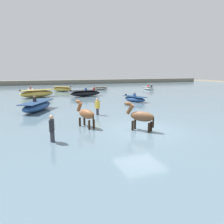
% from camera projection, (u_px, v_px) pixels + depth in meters
% --- Properties ---
extents(ground_plane, '(120.00, 120.00, 0.00)m').
position_uv_depth(ground_plane, '(140.00, 136.00, 11.53)').
color(ground_plane, '#756B56').
extents(water_surface, '(90.00, 90.00, 0.38)m').
position_uv_depth(water_surface, '(93.00, 105.00, 20.68)').
color(water_surface, slate).
rests_on(water_surface, ground).
extents(horse_lead_bay, '(1.35, 1.55, 1.91)m').
position_uv_depth(horse_lead_bay, '(141.00, 117.00, 11.05)').
color(horse_lead_bay, brown).
rests_on(horse_lead_bay, ground).
extents(horse_trailing_chestnut, '(0.93, 1.71, 1.89)m').
position_uv_depth(horse_trailing_chestnut, '(86.00, 115.00, 11.77)').
color(horse_trailing_chestnut, brown).
rests_on(horse_trailing_chestnut, ground).
extents(boat_near_starboard, '(1.03, 2.62, 1.03)m').
position_uv_depth(boat_near_starboard, '(31.00, 91.00, 30.49)').
color(boat_near_starboard, '#B2AD9E').
rests_on(boat_near_starboard, water_surface).
extents(boat_near_port, '(4.15, 1.77, 1.23)m').
position_uv_depth(boat_near_port, '(85.00, 93.00, 26.41)').
color(boat_near_port, black).
rests_on(boat_near_port, water_surface).
extents(boat_mid_channel, '(1.48, 2.85, 1.00)m').
position_uv_depth(boat_mid_channel, '(148.00, 88.00, 35.58)').
color(boat_mid_channel, silver).
rests_on(boat_mid_channel, water_surface).
extents(boat_far_inshore, '(3.37, 3.39, 0.89)m').
position_uv_depth(boat_far_inshore, '(62.00, 89.00, 32.55)').
color(boat_far_inshore, gold).
rests_on(boat_far_inshore, water_surface).
extents(boat_far_offshore, '(4.37, 2.79, 1.03)m').
position_uv_depth(boat_far_offshore, '(37.00, 94.00, 25.39)').
color(boat_far_offshore, gold).
rests_on(boat_far_offshore, water_surface).
extents(boat_mid_outer, '(3.00, 4.11, 1.23)m').
position_uv_depth(boat_mid_outer, '(37.00, 106.00, 16.68)').
color(boat_mid_outer, '#28518E').
rests_on(boat_mid_outer, water_surface).
extents(boat_distant_west, '(2.46, 2.53, 0.69)m').
position_uv_depth(boat_distant_west, '(101.00, 88.00, 35.53)').
color(boat_distant_west, '#B2AD9E').
rests_on(boat_distant_west, water_surface).
extents(boat_distant_east, '(1.85, 2.97, 1.03)m').
position_uv_depth(boat_distant_east, '(135.00, 99.00, 21.76)').
color(boat_distant_east, '#28518E').
rests_on(boat_distant_east, water_surface).
extents(person_onlooker_left, '(0.31, 0.37, 1.63)m').
position_uv_depth(person_onlooker_left, '(97.00, 108.00, 15.09)').
color(person_onlooker_left, '#383842').
rests_on(person_onlooker_left, ground).
extents(person_wading_close, '(0.25, 0.35, 1.63)m').
position_uv_depth(person_wading_close, '(52.00, 131.00, 9.34)').
color(person_wading_close, '#383842').
rests_on(person_wading_close, ground).
extents(far_shoreline, '(80.00, 2.40, 1.41)m').
position_uv_depth(far_shoreline, '(58.00, 83.00, 49.94)').
color(far_shoreline, '#706B5B').
rests_on(far_shoreline, ground).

